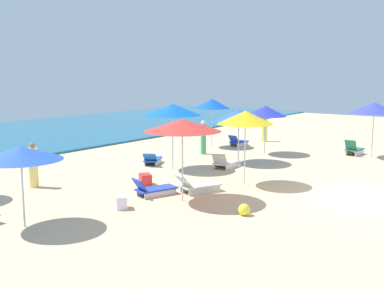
{
  "coord_description": "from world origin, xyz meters",
  "views": [
    {
      "loc": [
        -15.1,
        -4.47,
        4.08
      ],
      "look_at": [
        -0.01,
        6.66,
        1.19
      ],
      "focal_mm": 43.84,
      "sensor_mm": 36.0,
      "label": 1
    }
  ],
  "objects_px": {
    "lounge_chair_0_0": "(354,149)",
    "umbrella_3": "(172,110)",
    "lounge_chair_4_0": "(197,185)",
    "beach_ball_1": "(244,210)",
    "umbrella_7": "(265,111)",
    "cooler_box_2": "(145,179)",
    "umbrella_2": "(212,104)",
    "umbrella_5": "(245,118)",
    "lounge_chair_6_0": "(225,163)",
    "beachgoer_0": "(264,130)",
    "umbrella_6": "(239,116)",
    "lounge_chair_4_1": "(154,189)",
    "beachgoer_1": "(33,167)",
    "lounge_chair_3_0": "(152,159)",
    "umbrella_4": "(182,125)",
    "lounge_chair_2_0": "(238,142)",
    "umbrella_8": "(21,153)",
    "beachgoer_2": "(203,138)",
    "cooler_box_0": "(121,202)",
    "umbrella_0": "(374,108)"
  },
  "relations": [
    {
      "from": "beachgoer_2",
      "to": "lounge_chair_4_1",
      "type": "bearing_deg",
      "value": 93.87
    },
    {
      "from": "umbrella_3",
      "to": "cooler_box_0",
      "type": "distance_m",
      "value": 6.47
    },
    {
      "from": "umbrella_5",
      "to": "lounge_chair_6_0",
      "type": "distance_m",
      "value": 3.75
    },
    {
      "from": "lounge_chair_3_0",
      "to": "umbrella_4",
      "type": "distance_m",
      "value": 6.57
    },
    {
      "from": "lounge_chair_2_0",
      "to": "cooler_box_0",
      "type": "bearing_deg",
      "value": 111.25
    },
    {
      "from": "lounge_chair_0_0",
      "to": "umbrella_2",
      "type": "height_order",
      "value": "umbrella_2"
    },
    {
      "from": "lounge_chair_2_0",
      "to": "beachgoer_1",
      "type": "bearing_deg",
      "value": 91.44
    },
    {
      "from": "lounge_chair_2_0",
      "to": "umbrella_5",
      "type": "bearing_deg",
      "value": 128.28
    },
    {
      "from": "lounge_chair_4_1",
      "to": "umbrella_3",
      "type": "bearing_deg",
      "value": -41.06
    },
    {
      "from": "umbrella_2",
      "to": "lounge_chair_0_0",
      "type": "bearing_deg",
      "value": -73.94
    },
    {
      "from": "lounge_chair_4_0",
      "to": "beachgoer_2",
      "type": "distance_m",
      "value": 7.69
    },
    {
      "from": "umbrella_2",
      "to": "lounge_chair_4_0",
      "type": "distance_m",
      "value": 10.2
    },
    {
      "from": "umbrella_7",
      "to": "umbrella_8",
      "type": "height_order",
      "value": "umbrella_7"
    },
    {
      "from": "lounge_chair_2_0",
      "to": "umbrella_3",
      "type": "relative_size",
      "value": 0.47
    },
    {
      "from": "umbrella_2",
      "to": "beachgoer_1",
      "type": "distance_m",
      "value": 11.53
    },
    {
      "from": "lounge_chair_4_1",
      "to": "umbrella_5",
      "type": "bearing_deg",
      "value": -98.76
    },
    {
      "from": "lounge_chair_6_0",
      "to": "umbrella_8",
      "type": "xyz_separation_m",
      "value": [
        -9.75,
        0.13,
        1.76
      ]
    },
    {
      "from": "lounge_chair_4_0",
      "to": "beach_ball_1",
      "type": "relative_size",
      "value": 4.85
    },
    {
      "from": "umbrella_7",
      "to": "cooler_box_2",
      "type": "xyz_separation_m",
      "value": [
        -8.47,
        0.43,
        -1.97
      ]
    },
    {
      "from": "lounge_chair_0_0",
      "to": "cooler_box_2",
      "type": "distance_m",
      "value": 11.59
    },
    {
      "from": "lounge_chair_4_1",
      "to": "umbrella_4",
      "type": "bearing_deg",
      "value": -158.37
    },
    {
      "from": "beachgoer_0",
      "to": "cooler_box_2",
      "type": "distance_m",
      "value": 12.47
    },
    {
      "from": "umbrella_6",
      "to": "lounge_chair_4_1",
      "type": "bearing_deg",
      "value": -174.19
    },
    {
      "from": "umbrella_5",
      "to": "beachgoer_0",
      "type": "distance_m",
      "value": 11.25
    },
    {
      "from": "umbrella_6",
      "to": "beachgoer_0",
      "type": "distance_m",
      "value": 7.2
    },
    {
      "from": "umbrella_3",
      "to": "lounge_chair_3_0",
      "type": "relative_size",
      "value": 1.82
    },
    {
      "from": "beachgoer_1",
      "to": "cooler_box_2",
      "type": "bearing_deg",
      "value": 79.69
    },
    {
      "from": "lounge_chair_4_0",
      "to": "beachgoer_0",
      "type": "relative_size",
      "value": 1.09
    },
    {
      "from": "lounge_chair_3_0",
      "to": "umbrella_5",
      "type": "height_order",
      "value": "umbrella_5"
    },
    {
      "from": "umbrella_0",
      "to": "beachgoer_2",
      "type": "height_order",
      "value": "umbrella_0"
    },
    {
      "from": "lounge_chair_3_0",
      "to": "lounge_chair_4_0",
      "type": "distance_m",
      "value": 5.32
    },
    {
      "from": "umbrella_3",
      "to": "lounge_chair_4_0",
      "type": "bearing_deg",
      "value": -129.32
    },
    {
      "from": "lounge_chair_4_1",
      "to": "cooler_box_2",
      "type": "height_order",
      "value": "lounge_chair_4_1"
    },
    {
      "from": "umbrella_6",
      "to": "beachgoer_0",
      "type": "relative_size",
      "value": 1.56
    },
    {
      "from": "lounge_chair_0_0",
      "to": "beachgoer_1",
      "type": "bearing_deg",
      "value": 66.9
    },
    {
      "from": "umbrella_4",
      "to": "umbrella_6",
      "type": "relative_size",
      "value": 1.09
    },
    {
      "from": "lounge_chair_6_0",
      "to": "beachgoer_2",
      "type": "xyz_separation_m",
      "value": [
        2.33,
        2.78,
        0.59
      ]
    },
    {
      "from": "lounge_chair_0_0",
      "to": "umbrella_3",
      "type": "height_order",
      "value": "umbrella_3"
    },
    {
      "from": "lounge_chair_0_0",
      "to": "beachgoer_1",
      "type": "relative_size",
      "value": 0.8
    },
    {
      "from": "lounge_chair_3_0",
      "to": "lounge_chair_2_0",
      "type": "bearing_deg",
      "value": -121.1
    },
    {
      "from": "cooler_box_0",
      "to": "beach_ball_1",
      "type": "bearing_deg",
      "value": -113.37
    },
    {
      "from": "lounge_chair_4_0",
      "to": "umbrella_5",
      "type": "height_order",
      "value": "umbrella_5"
    },
    {
      "from": "umbrella_5",
      "to": "umbrella_7",
      "type": "xyz_separation_m",
      "value": [
        6.27,
        2.47,
        -0.3
      ]
    },
    {
      "from": "umbrella_2",
      "to": "beachgoer_1",
      "type": "bearing_deg",
      "value": -179.96
    },
    {
      "from": "lounge_chair_4_0",
      "to": "lounge_chair_4_1",
      "type": "relative_size",
      "value": 1.06
    },
    {
      "from": "cooler_box_2",
      "to": "lounge_chair_4_1",
      "type": "bearing_deg",
      "value": -3.1
    },
    {
      "from": "lounge_chair_3_0",
      "to": "lounge_chair_4_1",
      "type": "bearing_deg",
      "value": 103.5
    },
    {
      "from": "umbrella_6",
      "to": "beachgoer_0",
      "type": "xyz_separation_m",
      "value": [
        6.69,
        2.21,
        -1.44
      ]
    },
    {
      "from": "umbrella_2",
      "to": "beachgoer_0",
      "type": "relative_size",
      "value": 1.73
    },
    {
      "from": "beachgoer_0",
      "to": "umbrella_6",
      "type": "bearing_deg",
      "value": 162.81
    }
  ]
}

